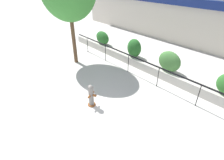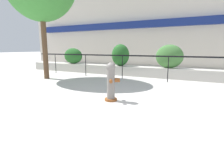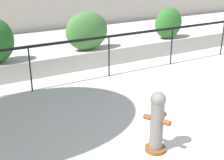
{
  "view_description": "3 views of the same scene",
  "coord_description": "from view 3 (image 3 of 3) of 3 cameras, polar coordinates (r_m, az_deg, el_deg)",
  "views": [
    {
      "loc": [
        4.3,
        -2.04,
        5.13
      ],
      "look_at": [
        -1.18,
        2.76,
        0.71
      ],
      "focal_mm": 28.0,
      "sensor_mm": 36.0,
      "label": 1
    },
    {
      "loc": [
        1.13,
        -2.9,
        1.46
      ],
      "look_at": [
        -1.24,
        1.93,
        0.48
      ],
      "focal_mm": 28.0,
      "sensor_mm": 36.0,
      "label": 2
    },
    {
      "loc": [
        -3.82,
        -2.21,
        3.05
      ],
      "look_at": [
        -1.17,
        2.61,
        0.89
      ],
      "focal_mm": 50.0,
      "sensor_mm": 36.0,
      "label": 3
    }
  ],
  "objects": [
    {
      "name": "fire_hydrant",
      "position": [
        5.2,
        8.24,
        -7.53
      ],
      "size": [
        0.49,
        0.47,
        1.08
      ],
      "color": "brown",
      "rests_on": "ground"
    },
    {
      "name": "hedge_bush_2",
      "position": [
        9.21,
        -4.59,
        8.93
      ],
      "size": [
        1.31,
        0.62,
        1.14
      ],
      "primitive_type": "ellipsoid",
      "color": "#427538",
      "rests_on": "planter_wall_low"
    },
    {
      "name": "planter_wall_low",
      "position": [
        9.48,
        -3.71,
        4.19
      ],
      "size": [
        18.0,
        0.7,
        0.5
      ],
      "primitive_type": "cube",
      "color": "#B7B2A8",
      "rests_on": "ground"
    },
    {
      "name": "fence_railing_segment",
      "position": [
        8.32,
        -0.57,
        7.28
      ],
      "size": [
        15.0,
        0.05,
        1.15
      ],
      "color": "black",
      "rests_on": "ground"
    },
    {
      "name": "hedge_bush_3",
      "position": [
        10.78,
        10.28,
        10.2
      ],
      "size": [
        1.02,
        0.6,
        1.03
      ],
      "primitive_type": "ellipsoid",
      "color": "#2D6B28",
      "rests_on": "planter_wall_low"
    }
  ]
}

